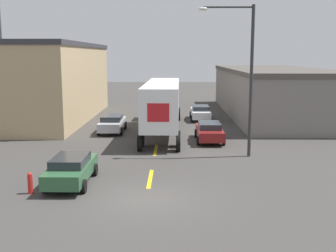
% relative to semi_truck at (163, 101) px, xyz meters
% --- Properties ---
extents(ground_plane, '(160.00, 160.00, 0.00)m').
position_rel_semi_truck_xyz_m(ground_plane, '(-0.33, -16.15, -2.46)').
color(ground_plane, '#3D3A38').
extents(road_centerline, '(0.20, 16.01, 0.01)m').
position_rel_semi_truck_xyz_m(road_centerline, '(-0.33, -6.70, -2.46)').
color(road_centerline, gold).
rests_on(road_centerline, ground_plane).
extents(warehouse_left, '(11.35, 20.65, 7.21)m').
position_rel_semi_truck_xyz_m(warehouse_left, '(-12.68, 6.71, 1.15)').
color(warehouse_left, tan).
rests_on(warehouse_left, ground_plane).
extents(warehouse_right, '(9.41, 25.32, 4.78)m').
position_rel_semi_truck_xyz_m(warehouse_right, '(11.04, 9.90, -0.07)').
color(warehouse_right, slate).
rests_on(warehouse_right, ground_plane).
extents(semi_truck, '(2.95, 15.96, 4.03)m').
position_rel_semi_truck_xyz_m(semi_truck, '(0.00, 0.00, 0.00)').
color(semi_truck, silver).
rests_on(semi_truck, ground_plane).
extents(parked_car_left_far, '(1.94, 4.48, 1.37)m').
position_rel_semi_truck_xyz_m(parked_car_left_far, '(-4.05, -0.33, -1.73)').
color(parked_car_left_far, '#B2B2B7').
rests_on(parked_car_left_far, ground_plane).
extents(parked_car_left_near, '(1.94, 4.48, 1.37)m').
position_rel_semi_truck_xyz_m(parked_car_left_near, '(-4.05, -13.98, -1.73)').
color(parked_car_left_near, '#2D5B38').
rests_on(parked_car_left_near, ground_plane).
extents(parked_car_right_mid, '(1.94, 4.48, 1.37)m').
position_rel_semi_truck_xyz_m(parked_car_right_mid, '(3.38, -3.80, -1.73)').
color(parked_car_right_mid, maroon).
rests_on(parked_car_right_mid, ground_plane).
extents(parked_car_right_far, '(1.94, 4.48, 1.37)m').
position_rel_semi_truck_xyz_m(parked_car_right_far, '(3.38, 6.26, -1.73)').
color(parked_car_right_far, silver).
rests_on(parked_car_right_far, ground_plane).
extents(street_lamp, '(3.29, 0.32, 8.96)m').
position_rel_semi_truck_xyz_m(street_lamp, '(5.03, -8.30, 2.75)').
color(street_lamp, '#2D2D30').
rests_on(street_lamp, ground_plane).
extents(fire_hydrant, '(0.22, 0.22, 0.97)m').
position_rel_semi_truck_xyz_m(fire_hydrant, '(-5.53, -15.45, -1.98)').
color(fire_hydrant, red).
rests_on(fire_hydrant, ground_plane).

